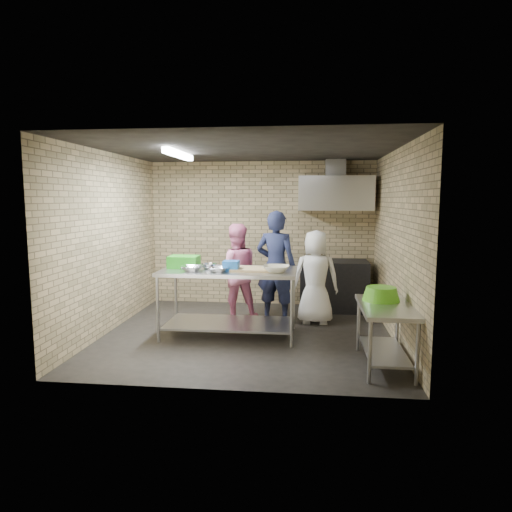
% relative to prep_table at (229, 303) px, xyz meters
% --- Properties ---
extents(floor, '(4.20, 4.20, 0.00)m').
position_rel_prep_table_xyz_m(floor, '(0.27, 0.08, -0.49)').
color(floor, black).
rests_on(floor, ground).
extents(ceiling, '(4.20, 4.20, 0.00)m').
position_rel_prep_table_xyz_m(ceiling, '(0.27, 0.08, 2.21)').
color(ceiling, black).
rests_on(ceiling, ground).
extents(back_wall, '(4.20, 0.06, 2.70)m').
position_rel_prep_table_xyz_m(back_wall, '(0.27, 2.08, 0.86)').
color(back_wall, tan).
rests_on(back_wall, ground).
extents(front_wall, '(4.20, 0.06, 2.70)m').
position_rel_prep_table_xyz_m(front_wall, '(0.27, -1.92, 0.86)').
color(front_wall, tan).
rests_on(front_wall, ground).
extents(left_wall, '(0.06, 4.00, 2.70)m').
position_rel_prep_table_xyz_m(left_wall, '(-1.83, 0.08, 0.86)').
color(left_wall, tan).
rests_on(left_wall, ground).
extents(right_wall, '(0.06, 4.00, 2.70)m').
position_rel_prep_table_xyz_m(right_wall, '(2.37, 0.08, 0.86)').
color(right_wall, tan).
rests_on(right_wall, ground).
extents(prep_table, '(1.97, 0.98, 0.98)m').
position_rel_prep_table_xyz_m(prep_table, '(0.00, 0.00, 0.00)').
color(prep_table, silver).
rests_on(prep_table, floor).
extents(side_counter, '(0.60, 1.20, 0.75)m').
position_rel_prep_table_xyz_m(side_counter, '(2.07, -1.02, -0.12)').
color(side_counter, silver).
rests_on(side_counter, floor).
extents(stove, '(1.20, 0.70, 0.90)m').
position_rel_prep_table_xyz_m(stove, '(1.62, 1.73, -0.04)').
color(stove, black).
rests_on(stove, floor).
extents(range_hood, '(1.30, 0.60, 0.60)m').
position_rel_prep_table_xyz_m(range_hood, '(1.62, 1.78, 1.61)').
color(range_hood, silver).
rests_on(range_hood, back_wall).
extents(hood_duct, '(0.35, 0.30, 0.30)m').
position_rel_prep_table_xyz_m(hood_duct, '(1.62, 1.93, 2.06)').
color(hood_duct, '#A5A8AD').
rests_on(hood_duct, back_wall).
extents(wall_shelf, '(0.80, 0.20, 0.04)m').
position_rel_prep_table_xyz_m(wall_shelf, '(1.92, 1.97, 1.43)').
color(wall_shelf, '#3F2B19').
rests_on(wall_shelf, back_wall).
extents(fluorescent_fixture, '(0.10, 1.25, 0.08)m').
position_rel_prep_table_xyz_m(fluorescent_fixture, '(-0.73, 0.08, 2.15)').
color(fluorescent_fixture, white).
rests_on(fluorescent_fixture, ceiling).
extents(green_crate, '(0.44, 0.33, 0.17)m').
position_rel_prep_table_xyz_m(green_crate, '(-0.70, 0.12, 0.58)').
color(green_crate, green).
rests_on(green_crate, prep_table).
extents(blue_tub, '(0.22, 0.22, 0.14)m').
position_rel_prep_table_xyz_m(blue_tub, '(0.05, -0.10, 0.56)').
color(blue_tub, blue).
rests_on(blue_tub, prep_table).
extents(cutting_board, '(0.60, 0.46, 0.03)m').
position_rel_prep_table_xyz_m(cutting_board, '(0.35, -0.02, 0.51)').
color(cutting_board, tan).
rests_on(cutting_board, prep_table).
extents(mixing_bowl_a, '(0.32, 0.32, 0.08)m').
position_rel_prep_table_xyz_m(mixing_bowl_a, '(-0.50, -0.20, 0.53)').
color(mixing_bowl_a, silver).
rests_on(mixing_bowl_a, prep_table).
extents(mixing_bowl_b, '(0.24, 0.24, 0.07)m').
position_rel_prep_table_xyz_m(mixing_bowl_b, '(-0.30, 0.05, 0.53)').
color(mixing_bowl_b, silver).
rests_on(mixing_bowl_b, prep_table).
extents(mixing_bowl_c, '(0.29, 0.29, 0.07)m').
position_rel_prep_table_xyz_m(mixing_bowl_c, '(-0.10, -0.22, 0.53)').
color(mixing_bowl_c, '#B6BABD').
rests_on(mixing_bowl_c, prep_table).
extents(ceramic_bowl, '(0.39, 0.39, 0.09)m').
position_rel_prep_table_xyz_m(ceramic_bowl, '(0.70, -0.15, 0.54)').
color(ceramic_bowl, beige).
rests_on(ceramic_bowl, prep_table).
extents(green_basin, '(0.46, 0.46, 0.17)m').
position_rel_prep_table_xyz_m(green_basin, '(2.05, -0.77, 0.34)').
color(green_basin, '#59C626').
rests_on(green_basin, side_counter).
extents(bottle_red, '(0.07, 0.07, 0.18)m').
position_rel_prep_table_xyz_m(bottle_red, '(1.67, 1.97, 1.54)').
color(bottle_red, '#B22619').
rests_on(bottle_red, wall_shelf).
extents(bottle_green, '(0.06, 0.06, 0.15)m').
position_rel_prep_table_xyz_m(bottle_green, '(2.07, 1.97, 1.52)').
color(bottle_green, green).
rests_on(bottle_green, wall_shelf).
extents(man_navy, '(0.75, 0.57, 1.82)m').
position_rel_prep_table_xyz_m(man_navy, '(0.63, 0.86, 0.42)').
color(man_navy, '#141732').
rests_on(man_navy, floor).
extents(woman_pink, '(0.91, 0.79, 1.60)m').
position_rel_prep_table_xyz_m(woman_pink, '(-0.05, 0.92, 0.31)').
color(woman_pink, pink).
rests_on(woman_pink, floor).
extents(woman_white, '(0.75, 0.49, 1.51)m').
position_rel_prep_table_xyz_m(woman_white, '(1.27, 0.80, 0.27)').
color(woman_white, white).
rests_on(woman_white, floor).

